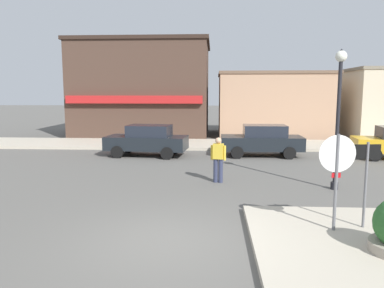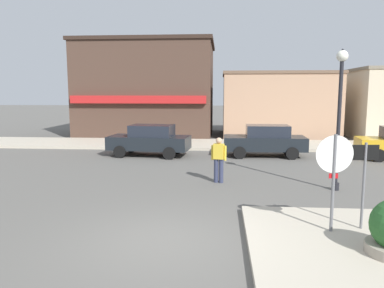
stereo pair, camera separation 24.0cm
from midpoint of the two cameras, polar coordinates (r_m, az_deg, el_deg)
The scene contains 10 objects.
ground_plane at distance 8.33m, azimuth -4.80°, elevation -14.65°, with size 160.00×160.00×0.00m, color #5B5954.
kerb_far at distance 22.43m, azimuth 0.48°, elevation -0.04°, with size 80.00×4.00×0.15m, color #B7AD99.
stop_sign at distance 8.70m, azimuth 20.43°, elevation -3.69°, with size 0.82×0.11×2.30m.
one_way_sign at distance 9.17m, azimuth 24.31°, elevation -4.50°, with size 0.60×0.08×2.10m.
lamp_post at distance 12.89m, azimuth 20.98°, elevation 6.38°, with size 0.36×0.36×4.54m.
parked_car_nearest at distance 18.83m, azimuth -7.19°, elevation 0.62°, with size 4.15×2.19×1.56m.
parked_car_second at distance 18.96m, azimuth 10.30°, elevation 0.61°, with size 4.01×1.90×1.56m.
pedestrian_crossing_near at distance 13.23m, azimuth 3.50°, elevation -2.20°, with size 0.56×0.30×1.61m.
building_corner_shop at distance 28.38m, azimuth -7.48°, elevation 8.29°, with size 9.64×7.88×6.77m.
building_storefront_left_near at distance 28.43m, azimuth 11.90°, elevation 5.96°, with size 7.98×6.39×4.57m.
Camera 1 is at (1.01, -7.61, 3.20)m, focal length 35.00 mm.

